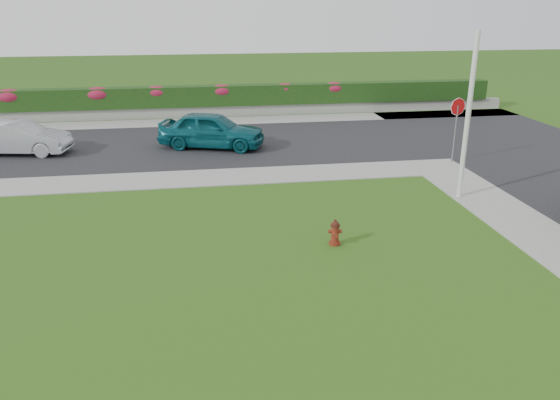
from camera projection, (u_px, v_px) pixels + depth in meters
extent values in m
plane|color=black|center=(308.00, 299.00, 11.85)|extent=(120.00, 120.00, 0.00)
cube|color=black|center=(133.00, 147.00, 24.11)|extent=(26.00, 8.00, 0.04)
cube|color=gray|center=(91.00, 183.00, 19.32)|extent=(24.00, 2.00, 0.04)
cube|color=gray|center=(437.00, 167.00, 21.22)|extent=(2.00, 2.00, 0.04)
cube|color=gray|center=(218.00, 121.00, 29.33)|extent=(34.00, 2.00, 0.04)
cube|color=gray|center=(217.00, 111.00, 30.63)|extent=(34.00, 0.40, 0.60)
cube|color=black|center=(216.00, 96.00, 30.43)|extent=(32.00, 0.90, 1.10)
cylinder|color=#590F0E|center=(335.00, 243.00, 14.49)|extent=(0.30, 0.30, 0.07)
cylinder|color=#590F0E|center=(335.00, 234.00, 14.40)|extent=(0.21, 0.21, 0.47)
cylinder|color=black|center=(335.00, 226.00, 14.32)|extent=(0.25, 0.25, 0.04)
sphere|color=black|center=(335.00, 225.00, 14.31)|extent=(0.21, 0.21, 0.21)
cylinder|color=black|center=(335.00, 221.00, 14.27)|extent=(0.06, 0.06, 0.06)
cylinder|color=#590F0E|center=(330.00, 231.00, 14.37)|extent=(0.10, 0.11, 0.10)
cylinder|color=#590F0E|center=(340.00, 231.00, 14.38)|extent=(0.10, 0.11, 0.10)
cylinder|color=#590F0E|center=(336.00, 235.00, 14.27)|extent=(0.15, 0.12, 0.13)
imported|color=#0C535C|center=(212.00, 130.00, 23.77)|extent=(4.93, 3.20, 1.56)
imported|color=#ACAEB4|center=(19.00, 138.00, 22.77)|extent=(4.34, 2.16, 1.37)
cylinder|color=silver|center=(468.00, 118.00, 17.09)|extent=(0.16, 0.16, 5.30)
cylinder|color=slate|center=(455.00, 135.00, 21.46)|extent=(0.06, 0.06, 2.31)
cylinder|color=red|center=(458.00, 107.00, 21.09)|extent=(0.66, 0.19, 0.67)
cylinder|color=white|center=(458.00, 107.00, 21.09)|extent=(0.70, 0.19, 0.71)
ellipsoid|color=#B51F39|center=(9.00, 96.00, 28.67)|extent=(1.49, 0.96, 0.74)
ellipsoid|color=#B51F39|center=(98.00, 94.00, 29.33)|extent=(1.47, 0.94, 0.73)
ellipsoid|color=#B51F39|center=(157.00, 92.00, 29.77)|extent=(1.29, 0.83, 0.65)
ellipsoid|color=#B51F39|center=(222.00, 91.00, 30.29)|extent=(1.34, 0.86, 0.67)
ellipsoid|color=#B51F39|center=(285.00, 88.00, 30.80)|extent=(1.13, 0.72, 0.56)
ellipsoid|color=#B51F39|center=(334.00, 88.00, 31.22)|extent=(1.30, 0.83, 0.65)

